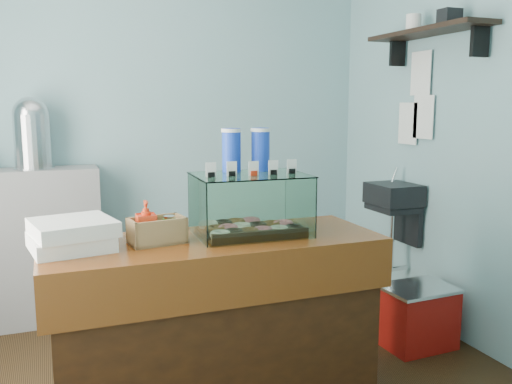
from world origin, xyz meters
name	(u,v)px	position (x,y,z in m)	size (l,w,h in m)	color
room_shell	(203,70)	(0.03, 0.01, 1.71)	(3.54, 3.04, 2.82)	#7DB0B6
counter	(216,327)	(0.00, -0.25, 0.46)	(1.60, 0.60, 0.90)	#401F0C
back_shelf	(26,248)	(-0.90, 1.32, 0.55)	(1.00, 0.32, 1.10)	gray
display_case	(248,201)	(0.20, -0.19, 1.06)	(0.56, 0.42, 0.52)	black
condiment_crate	(154,228)	(-0.29, -0.23, 0.97)	(0.27, 0.18, 0.20)	#AA8455
pastry_boxes	(72,235)	(-0.64, -0.20, 0.97)	(0.40, 0.40, 0.13)	white
coffee_urn	(32,131)	(-0.82, 1.31, 1.36)	(0.27, 0.27, 0.49)	silver
red_cooler	(417,316)	(1.42, 0.03, 0.20)	(0.46, 0.36, 0.40)	#A9130D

